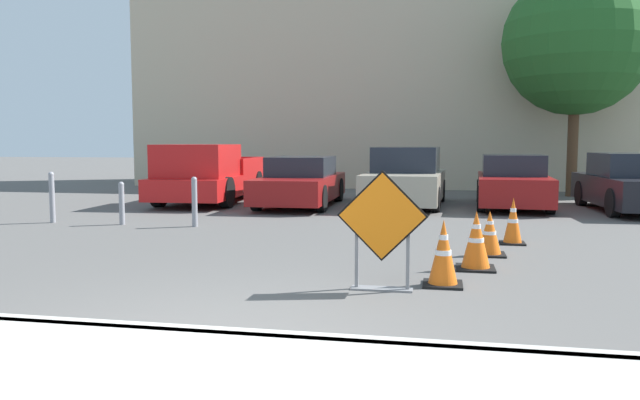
{
  "coord_description": "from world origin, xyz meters",
  "views": [
    {
      "loc": [
        1.87,
        -4.75,
        1.68
      ],
      "look_at": [
        -0.32,
        6.35,
        0.63
      ],
      "focal_mm": 35.0,
      "sensor_mm": 36.0,
      "label": 1
    }
  ],
  "objects_px": {
    "parked_car_second": "(406,179)",
    "parked_car_third": "(513,183)",
    "traffic_cone_third": "(489,234)",
    "parked_car_fourth": "(631,184)",
    "traffic_cone_nearest": "(443,253)",
    "bollard_second": "(122,202)",
    "bollard_third": "(52,196)",
    "pickup_truck": "(207,176)",
    "road_closed_sign": "(382,227)",
    "traffic_cone_second": "(476,241)",
    "parked_car_nearest": "(301,183)",
    "bollard_nearest": "(194,200)",
    "traffic_cone_fourth": "(513,221)"
  },
  "relations": [
    {
      "from": "traffic_cone_third",
      "to": "parked_car_fourth",
      "type": "bearing_deg",
      "value": 60.74
    },
    {
      "from": "traffic_cone_nearest",
      "to": "pickup_truck",
      "type": "distance_m",
      "value": 11.0
    },
    {
      "from": "pickup_truck",
      "to": "parked_car_third",
      "type": "relative_size",
      "value": 1.26
    },
    {
      "from": "traffic_cone_fourth",
      "to": "parked_car_fourth",
      "type": "height_order",
      "value": "parked_car_fourth"
    },
    {
      "from": "road_closed_sign",
      "to": "parked_car_nearest",
      "type": "distance_m",
      "value": 9.58
    },
    {
      "from": "parked_car_second",
      "to": "bollard_third",
      "type": "distance_m",
      "value": 8.63
    },
    {
      "from": "bollard_second",
      "to": "bollard_nearest",
      "type": "bearing_deg",
      "value": 0.0
    },
    {
      "from": "traffic_cone_second",
      "to": "pickup_truck",
      "type": "relative_size",
      "value": 0.14
    },
    {
      "from": "bollard_second",
      "to": "parked_car_nearest",
      "type": "bearing_deg",
      "value": 58.3
    },
    {
      "from": "parked_car_third",
      "to": "road_closed_sign",
      "type": "bearing_deg",
      "value": 78.66
    },
    {
      "from": "traffic_cone_fourth",
      "to": "traffic_cone_second",
      "type": "bearing_deg",
      "value": -107.49
    },
    {
      "from": "parked_car_nearest",
      "to": "parked_car_third",
      "type": "xyz_separation_m",
      "value": [
        5.46,
        0.59,
        0.02
      ]
    },
    {
      "from": "parked_car_nearest",
      "to": "parked_car_fourth",
      "type": "height_order",
      "value": "parked_car_fourth"
    },
    {
      "from": "parked_car_third",
      "to": "bollard_nearest",
      "type": "xyz_separation_m",
      "value": [
        -6.61,
        -5.03,
        -0.11
      ]
    },
    {
      "from": "traffic_cone_fourth",
      "to": "parked_car_fourth",
      "type": "xyz_separation_m",
      "value": [
        3.34,
        5.62,
        0.28
      ]
    },
    {
      "from": "traffic_cone_third",
      "to": "parked_car_second",
      "type": "relative_size",
      "value": 0.15
    },
    {
      "from": "bollard_second",
      "to": "traffic_cone_third",
      "type": "bearing_deg",
      "value": -16.66
    },
    {
      "from": "traffic_cone_nearest",
      "to": "bollard_second",
      "type": "distance_m",
      "value": 7.73
    },
    {
      "from": "traffic_cone_second",
      "to": "parked_car_nearest",
      "type": "bearing_deg",
      "value": 118.39
    },
    {
      "from": "parked_car_nearest",
      "to": "parked_car_second",
      "type": "distance_m",
      "value": 2.79
    },
    {
      "from": "traffic_cone_nearest",
      "to": "parked_car_fourth",
      "type": "relative_size",
      "value": 0.18
    },
    {
      "from": "road_closed_sign",
      "to": "parked_car_third",
      "type": "distance_m",
      "value": 9.99
    },
    {
      "from": "traffic_cone_second",
      "to": "road_closed_sign",
      "type": "bearing_deg",
      "value": -127.54
    },
    {
      "from": "road_closed_sign",
      "to": "bollard_third",
      "type": "xyz_separation_m",
      "value": [
        -7.34,
        4.66,
        -0.17
      ]
    },
    {
      "from": "parked_car_nearest",
      "to": "bollard_third",
      "type": "bearing_deg",
      "value": 44.7
    },
    {
      "from": "parked_car_second",
      "to": "parked_car_third",
      "type": "relative_size",
      "value": 1.06
    },
    {
      "from": "traffic_cone_third",
      "to": "parked_car_fourth",
      "type": "xyz_separation_m",
      "value": [
        3.8,
        6.78,
        0.33
      ]
    },
    {
      "from": "pickup_truck",
      "to": "bollard_second",
      "type": "height_order",
      "value": "pickup_truck"
    },
    {
      "from": "traffic_cone_nearest",
      "to": "pickup_truck",
      "type": "height_order",
      "value": "pickup_truck"
    },
    {
      "from": "traffic_cone_fourth",
      "to": "parked_car_nearest",
      "type": "distance_m",
      "value": 7.26
    },
    {
      "from": "traffic_cone_fourth",
      "to": "bollard_second",
      "type": "xyz_separation_m",
      "value": [
        -7.58,
        0.98,
        0.09
      ]
    },
    {
      "from": "traffic_cone_third",
      "to": "parked_car_third",
      "type": "relative_size",
      "value": 0.16
    },
    {
      "from": "road_closed_sign",
      "to": "traffic_cone_nearest",
      "type": "xyz_separation_m",
      "value": [
        0.68,
        0.39,
        -0.35
      ]
    },
    {
      "from": "parked_car_fourth",
      "to": "bollard_nearest",
      "type": "relative_size",
      "value": 4.37
    },
    {
      "from": "parked_car_second",
      "to": "traffic_cone_nearest",
      "type": "bearing_deg",
      "value": 98.52
    },
    {
      "from": "pickup_truck",
      "to": "bollard_nearest",
      "type": "xyz_separation_m",
      "value": [
        1.55,
        -4.66,
        -0.21
      ]
    },
    {
      "from": "traffic_cone_second",
      "to": "bollard_second",
      "type": "distance_m",
      "value": 7.59
    },
    {
      "from": "pickup_truck",
      "to": "bollard_third",
      "type": "distance_m",
      "value": 4.93
    },
    {
      "from": "road_closed_sign",
      "to": "traffic_cone_third",
      "type": "bearing_deg",
      "value": 61.74
    },
    {
      "from": "traffic_cone_nearest",
      "to": "bollard_second",
      "type": "xyz_separation_m",
      "value": [
        -6.44,
        4.27,
        0.08
      ]
    },
    {
      "from": "traffic_cone_nearest",
      "to": "parked_car_third",
      "type": "relative_size",
      "value": 0.18
    },
    {
      "from": "traffic_cone_fourth",
      "to": "bollard_nearest",
      "type": "xyz_separation_m",
      "value": [
        -6.0,
        0.98,
        0.15
      ]
    },
    {
      "from": "traffic_cone_second",
      "to": "parked_car_fourth",
      "type": "height_order",
      "value": "parked_car_fourth"
    },
    {
      "from": "traffic_cone_nearest",
      "to": "traffic_cone_second",
      "type": "distance_m",
      "value": 1.13
    },
    {
      "from": "traffic_cone_third",
      "to": "bollard_third",
      "type": "height_order",
      "value": "bollard_third"
    },
    {
      "from": "parked_car_second",
      "to": "bollard_second",
      "type": "distance_m",
      "value": 7.4
    },
    {
      "from": "parked_car_third",
      "to": "parked_car_nearest",
      "type": "bearing_deg",
      "value": 8.97
    },
    {
      "from": "traffic_cone_fourth",
      "to": "parked_car_fourth",
      "type": "distance_m",
      "value": 6.55
    },
    {
      "from": "parked_car_nearest",
      "to": "traffic_cone_fourth",
      "type": "bearing_deg",
      "value": 130.77
    },
    {
      "from": "road_closed_sign",
      "to": "traffic_cone_second",
      "type": "relative_size",
      "value": 1.76
    }
  ]
}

